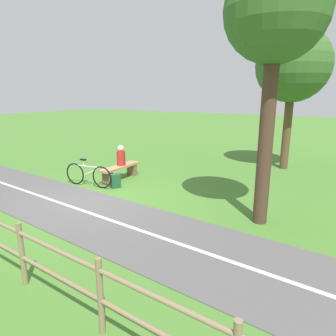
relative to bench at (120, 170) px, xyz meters
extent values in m
plane|color=#477A2D|center=(1.99, 0.65, -0.35)|extent=(80.00, 80.00, 0.00)
cube|color=#565454|center=(3.07, 4.65, -0.34)|extent=(5.32, 36.08, 0.02)
cube|color=silver|center=(3.07, 4.65, -0.33)|extent=(2.63, 31.91, 0.00)
cube|color=#A88456|center=(0.00, 0.00, 0.12)|extent=(1.78, 0.42, 0.08)
cube|color=brown|center=(-0.66, -0.01, -0.14)|extent=(0.17, 0.36, 0.43)
cube|color=brown|center=(0.66, 0.01, -0.14)|extent=(0.17, 0.36, 0.43)
cylinder|color=#B2231E|center=(-0.07, 0.00, 0.41)|extent=(0.31, 0.31, 0.50)
sphere|color=beige|center=(-0.07, 0.00, 0.76)|extent=(0.22, 0.22, 0.22)
torus|color=black|center=(1.07, 0.14, 0.01)|extent=(0.13, 0.72, 0.72)
torus|color=black|center=(1.20, -0.93, 0.01)|extent=(0.13, 0.72, 0.72)
cylinder|color=silver|center=(1.14, -0.39, 0.32)|extent=(0.15, 0.92, 0.04)
cylinder|color=silver|center=(1.12, -0.23, 0.16)|extent=(0.12, 0.66, 0.34)
cylinder|color=silver|center=(1.16, -0.56, 0.42)|extent=(0.03, 0.03, 0.20)
cube|color=black|center=(1.16, -0.56, 0.53)|extent=(0.10, 0.21, 0.05)
cube|color=#1E4C2D|center=(0.80, 0.47, -0.13)|extent=(0.37, 0.34, 0.44)
cube|color=#245B37|center=(0.74, 0.36, -0.20)|extent=(0.20, 0.14, 0.20)
cylinder|color=#847051|center=(5.40, 2.60, 0.17)|extent=(0.08, 0.08, 1.04)
cylinder|color=#847051|center=(5.50, 4.34, 0.17)|extent=(0.08, 0.08, 1.04)
cylinder|color=#847051|center=(5.50, 4.34, 0.54)|extent=(0.89, 13.92, 0.06)
cylinder|color=#847051|center=(5.50, 4.34, 0.12)|extent=(0.89, 13.92, 0.06)
cylinder|color=brown|center=(-4.73, 4.60, 1.30)|extent=(0.32, 0.32, 3.31)
sphere|color=#386028|center=(-4.73, 4.60, 3.65)|extent=(2.76, 2.76, 2.76)
cylinder|color=#473323|center=(1.08, 5.15, 1.67)|extent=(0.32, 0.32, 4.04)
sphere|color=#386028|center=(1.08, 5.15, 4.22)|extent=(2.12, 2.12, 2.12)
camera|label=1|loc=(7.76, 6.68, 2.57)|focal=31.76mm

